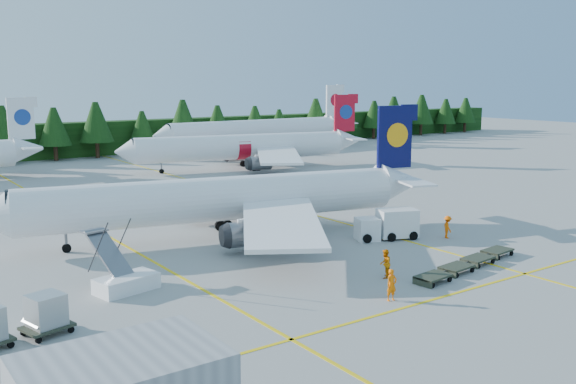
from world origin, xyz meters
TOP-DOWN VIEW (x-y plane):
  - ground at (0.00, 0.00)m, footprint 320.00×320.00m
  - taxi_stripe_a at (-14.00, 20.00)m, footprint 0.25×120.00m
  - taxi_stripe_b at (6.00, 20.00)m, footprint 0.25×120.00m
  - taxi_stripe_cross at (0.00, -6.00)m, footprint 80.00×0.25m
  - treeline_hedge at (0.00, 82.00)m, footprint 220.00×4.00m
  - airliner_navy at (-7.25, 15.57)m, footprint 37.29×30.34m
  - airliner_red at (16.82, 51.40)m, footprint 37.50×30.53m
  - airliner_far_right at (31.73, 71.99)m, footprint 42.37×4.66m
  - airstairs at (-18.18, 6.71)m, footprint 4.23×5.74m
  - service_truck at (5.07, 6.87)m, footprint 5.56×3.64m
  - dolly_train at (3.75, -2.82)m, footprint 11.61×3.49m
  - uld_pair at (-25.75, 1.92)m, footprint 5.87×2.65m
  - crew_a at (-5.50, -4.61)m, footprint 0.76×0.54m
  - crew_b at (-2.63, -1.03)m, footprint 1.23×1.18m
  - crew_c at (9.53, 4.07)m, footprint 0.86×0.96m

SIDE VIEW (x-z plane):
  - ground at x=0.00m, z-range 0.00..0.00m
  - taxi_stripe_a at x=-14.00m, z-range 0.00..0.01m
  - taxi_stripe_b at x=6.00m, z-range 0.00..0.01m
  - taxi_stripe_cross at x=0.00m, z-range 0.00..0.01m
  - dolly_train at x=3.75m, z-range 0.39..0.53m
  - airstairs at x=-18.18m, z-range -0.99..2.51m
  - crew_c at x=9.53m, z-range 0.00..1.94m
  - crew_a at x=-5.50m, z-range 0.00..1.99m
  - crew_b at x=-2.63m, z-range 0.00..1.99m
  - uld_pair at x=-25.75m, z-range 0.32..2.17m
  - service_truck at x=5.07m, z-range -0.01..2.51m
  - treeline_hedge at x=0.00m, z-range 0.00..6.00m
  - airliner_navy at x=-7.25m, z-range -2.19..8.81m
  - airliner_red at x=16.82m, z-range -2.20..8.84m
  - airliner_far_right at x=31.73m, z-range -2.30..10.03m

